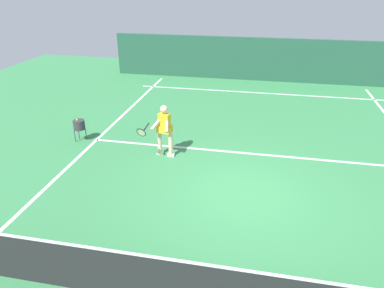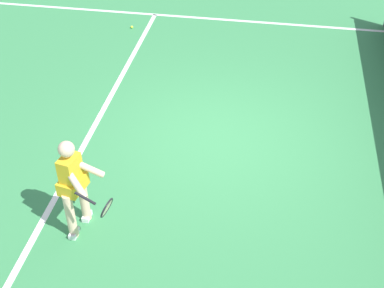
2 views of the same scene
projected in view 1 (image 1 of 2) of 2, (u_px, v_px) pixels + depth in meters
name	position (u px, v px, depth m)	size (l,w,h in m)	color
ground_plane	(244.00, 195.00, 8.75)	(28.39, 28.39, 0.00)	#38844C
court_back_wall	(261.00, 59.00, 17.71)	(14.81, 0.24, 2.07)	#23513D
baseline_marking	(258.00, 93.00, 16.20)	(10.81, 0.10, 0.01)	white
service_line_marking	(250.00, 153.00, 10.75)	(9.81, 0.10, 0.01)	white
sideline_right_marking	(60.00, 174.00, 9.64)	(0.10, 19.84, 0.01)	white
tennis_player	(164.00, 129.00, 10.28)	(0.90, 0.90, 1.55)	beige
ball_hopper	(79.00, 125.00, 11.35)	(0.36, 0.36, 0.74)	#333338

